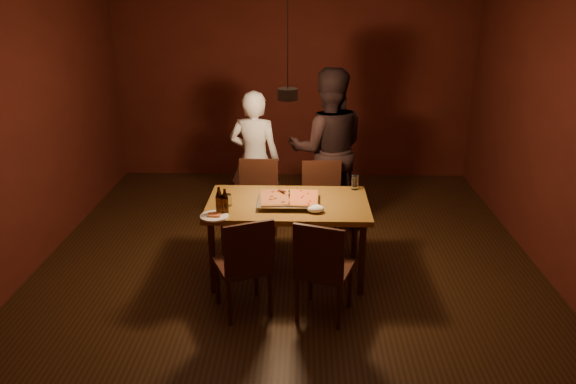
{
  "coord_description": "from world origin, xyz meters",
  "views": [
    {
      "loc": [
        0.14,
        -4.91,
        2.66
      ],
      "look_at": [
        0.0,
        -0.04,
        0.85
      ],
      "focal_mm": 35.0,
      "sensor_mm": 36.0,
      "label": 1
    }
  ],
  "objects_px": {
    "beer_bottle_a": "(219,201)",
    "beer_bottle_b": "(225,202)",
    "chair_near_right": "(322,262)",
    "pendant_lamp": "(288,93)",
    "chair_near_left": "(246,258)",
    "dining_table": "(288,209)",
    "chair_far_left": "(258,194)",
    "chair_far_right": "(322,196)",
    "pizza_tray": "(288,201)",
    "plate_slice": "(214,216)",
    "diner_dark": "(328,150)",
    "diner_white": "(255,160)"
  },
  "relations": [
    {
      "from": "pendant_lamp",
      "to": "chair_far_left",
      "type": "bearing_deg",
      "value": 114.9
    },
    {
      "from": "chair_far_right",
      "to": "chair_near_right",
      "type": "xyz_separation_m",
      "value": [
        -0.04,
        -1.52,
        0.0
      ]
    },
    {
      "from": "beer_bottle_a",
      "to": "beer_bottle_b",
      "type": "distance_m",
      "value": 0.05
    },
    {
      "from": "dining_table",
      "to": "plate_slice",
      "type": "bearing_deg",
      "value": -149.12
    },
    {
      "from": "chair_far_left",
      "to": "pendant_lamp",
      "type": "xyz_separation_m",
      "value": [
        0.34,
        -0.73,
        1.22
      ]
    },
    {
      "from": "chair_near_left",
      "to": "diner_white",
      "type": "height_order",
      "value": "diner_white"
    },
    {
      "from": "pizza_tray",
      "to": "plate_slice",
      "type": "relative_size",
      "value": 2.2
    },
    {
      "from": "chair_near_right",
      "to": "diner_white",
      "type": "bearing_deg",
      "value": 128.31
    },
    {
      "from": "diner_white",
      "to": "dining_table",
      "type": "bearing_deg",
      "value": 118.51
    },
    {
      "from": "chair_far_right",
      "to": "pizza_tray",
      "type": "xyz_separation_m",
      "value": [
        -0.34,
        -0.77,
        0.24
      ]
    },
    {
      "from": "diner_dark",
      "to": "chair_far_left",
      "type": "bearing_deg",
      "value": 26.53
    },
    {
      "from": "dining_table",
      "to": "chair_near_right",
      "type": "height_order",
      "value": "chair_near_right"
    },
    {
      "from": "beer_bottle_b",
      "to": "beer_bottle_a",
      "type": "bearing_deg",
      "value": -179.23
    },
    {
      "from": "chair_far_right",
      "to": "diner_white",
      "type": "bearing_deg",
      "value": -35.59
    },
    {
      "from": "chair_far_left",
      "to": "pizza_tray",
      "type": "distance_m",
      "value": 0.92
    },
    {
      "from": "chair_far_right",
      "to": "beer_bottle_b",
      "type": "relative_size",
      "value": 2.09
    },
    {
      "from": "chair_far_left",
      "to": "chair_near_right",
      "type": "height_order",
      "value": "same"
    },
    {
      "from": "chair_near_left",
      "to": "beer_bottle_a",
      "type": "relative_size",
      "value": 2.23
    },
    {
      "from": "pizza_tray",
      "to": "beer_bottle_b",
      "type": "xyz_separation_m",
      "value": [
        -0.55,
        -0.26,
        0.09
      ]
    },
    {
      "from": "beer_bottle_b",
      "to": "plate_slice",
      "type": "bearing_deg",
      "value": -137.58
    },
    {
      "from": "pizza_tray",
      "to": "pendant_lamp",
      "type": "relative_size",
      "value": 0.5
    },
    {
      "from": "chair_far_left",
      "to": "diner_dark",
      "type": "height_order",
      "value": "diner_dark"
    },
    {
      "from": "chair_near_right",
      "to": "diner_dark",
      "type": "xyz_separation_m",
      "value": [
        0.11,
        1.99,
        0.38
      ]
    },
    {
      "from": "beer_bottle_b",
      "to": "chair_far_right",
      "type": "bearing_deg",
      "value": 49.36
    },
    {
      "from": "chair_near_right",
      "to": "pendant_lamp",
      "type": "bearing_deg",
      "value": 128.74
    },
    {
      "from": "beer_bottle_b",
      "to": "plate_slice",
      "type": "height_order",
      "value": "beer_bottle_b"
    },
    {
      "from": "chair_near_left",
      "to": "chair_near_right",
      "type": "distance_m",
      "value": 0.63
    },
    {
      "from": "chair_far_left",
      "to": "diner_dark",
      "type": "xyz_separation_m",
      "value": [
        0.76,
        0.42,
        0.38
      ]
    },
    {
      "from": "dining_table",
      "to": "chair_near_left",
      "type": "bearing_deg",
      "value": -114.06
    },
    {
      "from": "beer_bottle_a",
      "to": "beer_bottle_b",
      "type": "relative_size",
      "value": 1.07
    },
    {
      "from": "pizza_tray",
      "to": "plate_slice",
      "type": "bearing_deg",
      "value": -153.07
    },
    {
      "from": "dining_table",
      "to": "beer_bottle_a",
      "type": "distance_m",
      "value": 0.7
    },
    {
      "from": "beer_bottle_a",
      "to": "diner_dark",
      "type": "distance_m",
      "value": 1.81
    },
    {
      "from": "dining_table",
      "to": "chair_far_left",
      "type": "distance_m",
      "value": 0.86
    },
    {
      "from": "chair_far_right",
      "to": "chair_far_left",
      "type": "bearing_deg",
      "value": -6.86
    },
    {
      "from": "chair_far_right",
      "to": "pendant_lamp",
      "type": "relative_size",
      "value": 0.44
    },
    {
      "from": "dining_table",
      "to": "plate_slice",
      "type": "relative_size",
      "value": 6.0
    },
    {
      "from": "chair_near_left",
      "to": "diner_dark",
      "type": "xyz_separation_m",
      "value": [
        0.74,
        1.94,
        0.38
      ]
    },
    {
      "from": "diner_dark",
      "to": "pendant_lamp",
      "type": "height_order",
      "value": "pendant_lamp"
    },
    {
      "from": "chair_near_left",
      "to": "pendant_lamp",
      "type": "height_order",
      "value": "pendant_lamp"
    },
    {
      "from": "chair_far_right",
      "to": "chair_near_left",
      "type": "relative_size",
      "value": 0.88
    },
    {
      "from": "chair_near_left",
      "to": "beer_bottle_b",
      "type": "xyz_separation_m",
      "value": [
        -0.22,
        0.44,
        0.33
      ]
    },
    {
      "from": "chair_far_right",
      "to": "pendant_lamp",
      "type": "height_order",
      "value": "pendant_lamp"
    },
    {
      "from": "plate_slice",
      "to": "diner_white",
      "type": "relative_size",
      "value": 0.16
    },
    {
      "from": "diner_dark",
      "to": "pendant_lamp",
      "type": "bearing_deg",
      "value": 67.49
    },
    {
      "from": "pizza_tray",
      "to": "diner_white",
      "type": "distance_m",
      "value": 1.31
    },
    {
      "from": "chair_far_left",
      "to": "dining_table",
      "type": "bearing_deg",
      "value": 114.89
    },
    {
      "from": "chair_near_left",
      "to": "beer_bottle_a",
      "type": "bearing_deg",
      "value": 97.74
    },
    {
      "from": "diner_dark",
      "to": "beer_bottle_a",
      "type": "bearing_deg",
      "value": 53.37
    },
    {
      "from": "chair_far_left",
      "to": "beer_bottle_b",
      "type": "bearing_deg",
      "value": 80.36
    }
  ]
}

